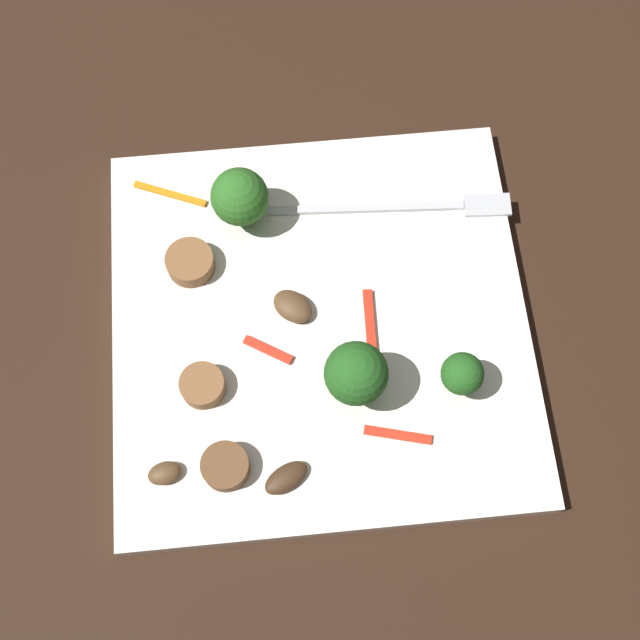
# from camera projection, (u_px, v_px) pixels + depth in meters

# --- Properties ---
(ground_plane) EXTENTS (1.40, 1.40, 0.00)m
(ground_plane) POSITION_uv_depth(u_px,v_px,m) (320.00, 328.00, 0.60)
(ground_plane) COLOR black
(plate) EXTENTS (0.29, 0.29, 0.02)m
(plate) POSITION_uv_depth(u_px,v_px,m) (320.00, 324.00, 0.59)
(plate) COLOR white
(plate) RESTS_ON ground_plane
(fork) EXTENTS (0.18, 0.02, 0.00)m
(fork) POSITION_uv_depth(u_px,v_px,m) (409.00, 207.00, 0.61)
(fork) COLOR silver
(fork) RESTS_ON plate
(broccoli_floret_0) EXTENTS (0.03, 0.03, 0.04)m
(broccoli_floret_0) POSITION_uv_depth(u_px,v_px,m) (462.00, 374.00, 0.54)
(broccoli_floret_0) COLOR #296420
(broccoli_floret_0) RESTS_ON plate
(broccoli_floret_1) EXTENTS (0.04, 0.04, 0.06)m
(broccoli_floret_1) POSITION_uv_depth(u_px,v_px,m) (356.00, 374.00, 0.53)
(broccoli_floret_1) COLOR #296420
(broccoli_floret_1) RESTS_ON plate
(broccoli_floret_2) EXTENTS (0.04, 0.04, 0.05)m
(broccoli_floret_2) POSITION_uv_depth(u_px,v_px,m) (240.00, 197.00, 0.58)
(broccoli_floret_2) COLOR #347525
(broccoli_floret_2) RESTS_ON plate
(sausage_slice_0) EXTENTS (0.05, 0.05, 0.01)m
(sausage_slice_0) POSITION_uv_depth(u_px,v_px,m) (190.00, 263.00, 0.59)
(sausage_slice_0) COLOR brown
(sausage_slice_0) RESTS_ON plate
(sausage_slice_1) EXTENTS (0.03, 0.03, 0.01)m
(sausage_slice_1) POSITION_uv_depth(u_px,v_px,m) (203.00, 386.00, 0.56)
(sausage_slice_1) COLOR brown
(sausage_slice_1) RESTS_ON plate
(sausage_slice_2) EXTENTS (0.04, 0.04, 0.01)m
(sausage_slice_2) POSITION_uv_depth(u_px,v_px,m) (225.00, 467.00, 0.54)
(sausage_slice_2) COLOR brown
(sausage_slice_2) RESTS_ON plate
(mushroom_0) EXTENTS (0.04, 0.04, 0.01)m
(mushroom_0) POSITION_uv_depth(u_px,v_px,m) (293.00, 306.00, 0.58)
(mushroom_0) COLOR brown
(mushroom_0) RESTS_ON plate
(mushroom_1) EXTENTS (0.02, 0.02, 0.01)m
(mushroom_1) POSITION_uv_depth(u_px,v_px,m) (164.00, 473.00, 0.54)
(mushroom_1) COLOR brown
(mushroom_1) RESTS_ON plate
(mushroom_2) EXTENTS (0.04, 0.03, 0.01)m
(mushroom_2) POSITION_uv_depth(u_px,v_px,m) (286.00, 478.00, 0.54)
(mushroom_2) COLOR #422B19
(mushroom_2) RESTS_ON plate
(pepper_strip_0) EXTENTS (0.05, 0.02, 0.00)m
(pepper_strip_0) POSITION_uv_depth(u_px,v_px,m) (398.00, 435.00, 0.55)
(pepper_strip_0) COLOR red
(pepper_strip_0) RESTS_ON plate
(pepper_strip_1) EXTENTS (0.01, 0.05, 0.00)m
(pepper_strip_1) POSITION_uv_depth(u_px,v_px,m) (370.00, 325.00, 0.58)
(pepper_strip_1) COLOR red
(pepper_strip_1) RESTS_ON plate
(pepper_strip_2) EXTENTS (0.05, 0.03, 0.00)m
(pepper_strip_2) POSITION_uv_depth(u_px,v_px,m) (170.00, 194.00, 0.61)
(pepper_strip_2) COLOR orange
(pepper_strip_2) RESTS_ON plate
(pepper_strip_3) EXTENTS (0.03, 0.02, 0.00)m
(pepper_strip_3) POSITION_uv_depth(u_px,v_px,m) (268.00, 350.00, 0.57)
(pepper_strip_3) COLOR red
(pepper_strip_3) RESTS_ON plate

